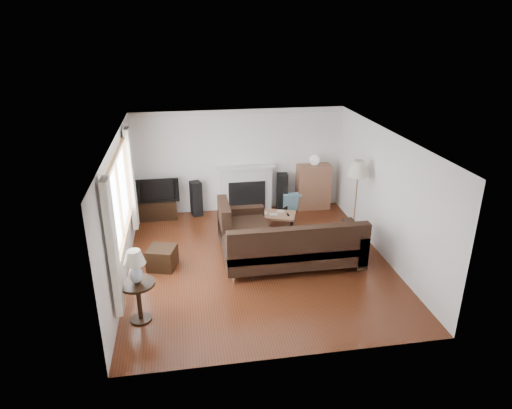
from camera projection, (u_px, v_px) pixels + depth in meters
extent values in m
cube|color=#542512|center=(258.00, 262.00, 8.95)|extent=(5.10, 5.60, 0.04)
cube|color=white|center=(259.00, 137.00, 8.00)|extent=(5.10, 5.60, 0.04)
cube|color=white|center=(239.00, 161.00, 10.99)|extent=(5.00, 0.04, 2.50)
cube|color=white|center=(294.00, 281.00, 5.96)|extent=(5.00, 0.04, 2.50)
cube|color=white|center=(120.00, 212.00, 8.10)|extent=(0.04, 5.50, 2.50)
cube|color=white|center=(385.00, 195.00, 8.85)|extent=(0.04, 5.50, 2.50)
cube|color=olive|center=(120.00, 200.00, 7.81)|extent=(0.12, 2.74, 1.54)
cube|color=white|center=(113.00, 248.00, 6.48)|extent=(0.10, 0.35, 2.10)
cube|color=white|center=(131.00, 179.00, 9.26)|extent=(0.10, 0.35, 2.10)
cube|color=white|center=(246.00, 188.00, 11.16)|extent=(1.40, 0.26, 1.15)
cube|color=black|center=(157.00, 209.00, 10.84)|extent=(0.91, 0.41, 0.45)
imported|color=black|center=(157.00, 189.00, 10.65)|extent=(0.99, 0.13, 0.57)
cube|color=black|center=(196.00, 199.00, 10.95)|extent=(0.30, 0.33, 0.84)
cube|color=black|center=(282.00, 192.00, 11.26)|extent=(0.29, 0.34, 0.93)
cube|color=#935F44|center=(313.00, 187.00, 11.32)|extent=(0.82, 0.39, 1.12)
sphere|color=white|center=(315.00, 160.00, 11.06)|extent=(0.25, 0.25, 0.25)
cube|color=black|center=(294.00, 244.00, 8.65)|extent=(2.85, 2.08, 0.92)
cube|color=#A5714F|center=(273.00, 221.00, 10.28)|extent=(1.11, 0.83, 0.38)
cube|color=black|center=(162.00, 258.00, 8.68)|extent=(0.62, 0.62, 0.42)
cube|color=#A67C39|center=(356.00, 201.00, 9.59)|extent=(0.55, 0.55, 1.75)
cube|color=black|center=(139.00, 301.00, 7.10)|extent=(0.55, 0.55, 0.69)
cube|color=silver|center=(135.00, 267.00, 6.87)|extent=(0.34, 0.34, 0.54)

